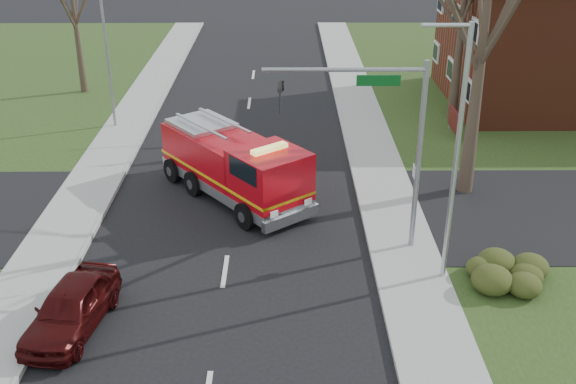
{
  "coord_description": "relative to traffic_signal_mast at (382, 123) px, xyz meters",
  "views": [
    {
      "loc": [
        1.99,
        -19.23,
        12.18
      ],
      "look_at": [
        2.13,
        1.99,
        2.0
      ],
      "focal_mm": 42.0,
      "sensor_mm": 36.0,
      "label": 1
    }
  ],
  "objects": [
    {
      "name": "bare_tree_near",
      "position": [
        4.29,
        4.5,
        2.71
      ],
      "size": [
        6.0,
        6.0,
        12.0
      ],
      "color": "#392A21",
      "rests_on": "ground"
    },
    {
      "name": "traffic_signal_mast",
      "position": [
        0.0,
        0.0,
        0.0
      ],
      "size": [
        5.29,
        0.18,
        6.8
      ],
      "color": "gray",
      "rests_on": "ground"
    },
    {
      "name": "sidewalk_left",
      "position": [
        -11.41,
        -1.5,
        -4.63
      ],
      "size": [
        2.4,
        80.0,
        0.15
      ],
      "primitive_type": "cube",
      "color": "gray",
      "rests_on": "ground"
    },
    {
      "name": "sidewalk_right",
      "position": [
        0.99,
        -1.5,
        -4.63
      ],
      "size": [
        2.4,
        80.0,
        0.15
      ],
      "primitive_type": "cube",
      "color": "gray",
      "rests_on": "ground"
    },
    {
      "name": "fire_engine",
      "position": [
        -5.18,
        4.18,
        -3.36
      ],
      "size": [
        6.52,
        7.33,
        2.97
      ],
      "rotation": [
        0.0,
        0.0,
        0.67
      ],
      "color": "#B60812",
      "rests_on": "ground"
    },
    {
      "name": "utility_pole_far",
      "position": [
        -12.01,
        12.5,
        -1.21
      ],
      "size": [
        0.14,
        0.14,
        7.0
      ],
      "primitive_type": "cylinder",
      "color": "gray",
      "rests_on": "ground"
    },
    {
      "name": "ground",
      "position": [
        -5.21,
        -1.5,
        -4.71
      ],
      "size": [
        120.0,
        120.0,
        0.0
      ],
      "primitive_type": "plane",
      "color": "black",
      "rests_on": "ground"
    },
    {
      "name": "hedge_corner",
      "position": [
        3.79,
        -2.5,
        -4.13
      ],
      "size": [
        2.8,
        2.0,
        0.9
      ],
      "primitive_type": "ellipsoid",
      "color": "#2C3814",
      "rests_on": "lawn_right"
    },
    {
      "name": "streetlight_pole",
      "position": [
        1.93,
        -2.0,
        -0.16
      ],
      "size": [
        1.48,
        0.16,
        8.4
      ],
      "color": "#B7BABF",
      "rests_on": "ground"
    },
    {
      "name": "parked_car_maroon",
      "position": [
        -9.41,
        -4.54,
        -4.0
      ],
      "size": [
        2.37,
        4.4,
        1.42
      ],
      "primitive_type": "imported",
      "rotation": [
        0.0,
        0.0,
        -0.17
      ],
      "color": "#360808",
      "rests_on": "ground"
    },
    {
      "name": "health_center_sign",
      "position": [
        5.29,
        11.0,
        -3.83
      ],
      "size": [
        0.12,
        2.0,
        1.4
      ],
      "color": "#561614",
      "rests_on": "ground"
    }
  ]
}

